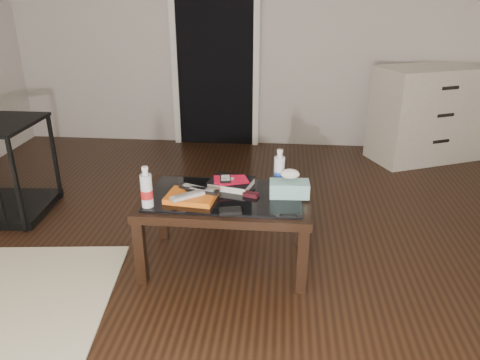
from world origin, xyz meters
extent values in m
plane|color=black|center=(0.00, 0.00, 0.00)|extent=(5.00, 5.00, 0.00)
plane|color=#BAB4AB|center=(0.00, 2.50, 1.35)|extent=(5.00, 0.00, 5.00)
cube|color=black|center=(-0.40, 2.47, 1.00)|extent=(0.80, 0.05, 2.00)
cube|color=silver|center=(-0.82, 2.44, 1.00)|extent=(0.06, 0.04, 2.04)
cube|color=silver|center=(0.02, 2.44, 1.00)|extent=(0.06, 0.04, 2.04)
cube|color=black|center=(-0.48, -0.12, 0.20)|extent=(0.06, 0.06, 0.40)
cube|color=black|center=(0.44, -0.12, 0.20)|extent=(0.06, 0.06, 0.40)
cube|color=black|center=(-0.48, 0.40, 0.20)|extent=(0.06, 0.06, 0.40)
cube|color=black|center=(0.44, 0.40, 0.20)|extent=(0.06, 0.06, 0.40)
cube|color=black|center=(-0.02, 0.14, 0.43)|extent=(1.00, 0.60, 0.05)
cube|color=black|center=(-0.02, 0.14, 0.46)|extent=(0.90, 0.50, 0.01)
cube|color=beige|center=(1.78, 2.23, 0.45)|extent=(1.30, 0.94, 0.90)
cylinder|color=black|center=(1.78, 1.97, 0.25)|extent=(0.18, 0.11, 0.04)
cylinder|color=black|center=(1.78, 1.97, 0.50)|extent=(0.18, 0.11, 0.04)
cylinder|color=black|center=(1.78, 1.97, 0.75)|extent=(0.18, 0.11, 0.04)
cube|color=black|center=(-1.47, 0.39, 0.35)|extent=(0.03, 0.03, 0.70)
cube|color=black|center=(-1.47, 0.95, 0.35)|extent=(0.03, 0.03, 0.70)
cube|color=orange|center=(-0.21, 0.07, 0.48)|extent=(0.30, 0.24, 0.03)
cube|color=#B0AFB4|center=(-0.22, 0.03, 0.50)|extent=(0.19, 0.16, 0.02)
cube|color=black|center=(-0.15, 0.11, 0.50)|extent=(0.21, 0.10, 0.02)
cube|color=black|center=(-0.19, 0.13, 0.50)|extent=(0.20, 0.12, 0.02)
cube|color=black|center=(0.01, 0.27, 0.48)|extent=(0.29, 0.26, 0.05)
cube|color=red|center=(-0.01, 0.27, 0.51)|extent=(0.21, 0.17, 0.01)
cube|color=black|center=(-0.03, 0.25, 0.52)|extent=(0.08, 0.11, 0.02)
cube|color=black|center=(0.14, 0.14, 0.47)|extent=(0.10, 0.07, 0.02)
cube|color=black|center=(0.04, -0.08, 0.47)|extent=(0.13, 0.09, 0.02)
cylinder|color=silver|center=(-0.43, -0.04, 0.58)|extent=(0.07, 0.07, 0.24)
cylinder|color=white|center=(0.30, 0.31, 0.58)|extent=(0.08, 0.08, 0.24)
cube|color=teal|center=(0.36, 0.17, 0.51)|extent=(0.24, 0.13, 0.09)
camera|label=1|loc=(0.31, -2.35, 1.63)|focal=35.00mm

